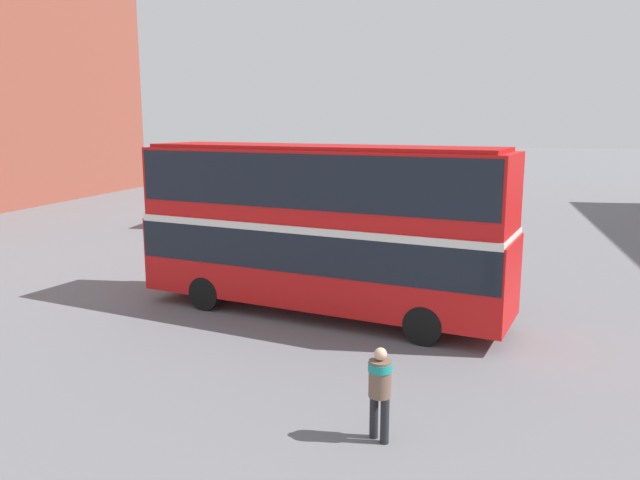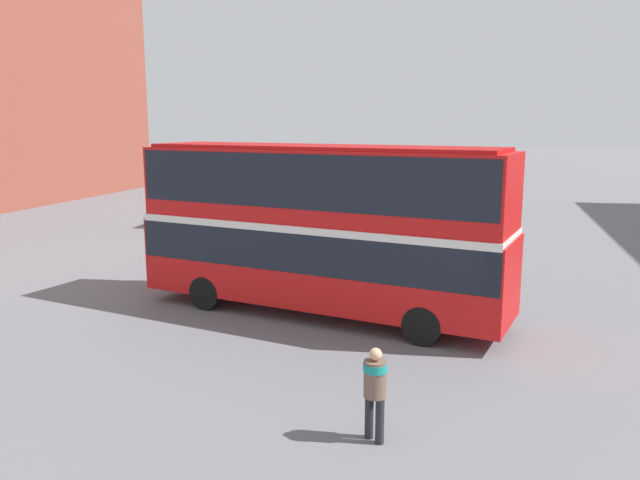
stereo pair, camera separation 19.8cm
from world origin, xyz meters
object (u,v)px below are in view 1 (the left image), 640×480
(pedestrian_foreground, at_px, (380,384))
(parked_car_kerb_near, at_px, (406,222))
(double_decker_bus, at_px, (320,220))
(parked_car_kerb_far, at_px, (191,212))

(pedestrian_foreground, bearing_deg, parked_car_kerb_near, -140.44)
(parked_car_kerb_near, bearing_deg, double_decker_bus, -80.77)
(double_decker_bus, xyz_separation_m, parked_car_kerb_near, (1.02, 11.71, -1.84))
(double_decker_bus, bearing_deg, parked_car_kerb_near, 96.90)
(double_decker_bus, bearing_deg, parked_car_kerb_far, 140.43)
(double_decker_bus, height_order, pedestrian_foreground, double_decker_bus)
(parked_car_kerb_near, height_order, parked_car_kerb_far, parked_car_kerb_near)
(double_decker_bus, relative_size, parked_car_kerb_far, 2.44)
(pedestrian_foreground, xyz_separation_m, parked_car_kerb_far, (-12.72, 19.14, -0.21))
(double_decker_bus, bearing_deg, pedestrian_foreground, -55.69)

